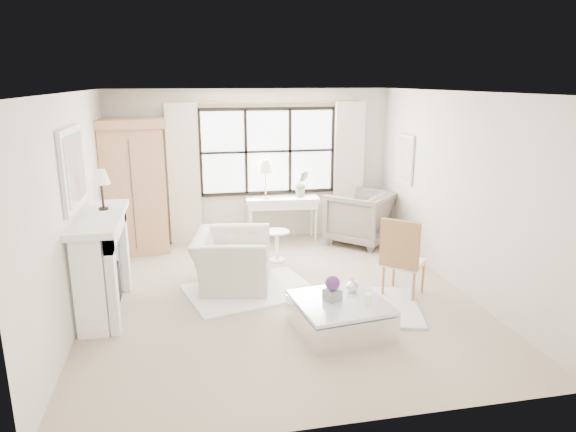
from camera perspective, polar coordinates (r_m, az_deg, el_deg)
name	(u,v)px	position (r m, az deg, el deg)	size (l,w,h in m)	color
floor	(280,296)	(7.05, -0.92, -8.88)	(5.50, 5.50, 0.00)	tan
ceiling	(279,92)	(6.46, -1.02, 13.62)	(5.50, 5.50, 0.00)	white
wall_back	(252,166)	(9.29, -4.08, 5.61)	(5.00, 5.00, 0.00)	beige
wall_front	(343,277)	(4.07, 6.17, -6.74)	(5.00, 5.00, 0.00)	white
wall_left	(74,209)	(6.65, -22.64, 0.76)	(5.50, 5.50, 0.00)	silver
wall_right	(457,191)	(7.48, 18.23, 2.63)	(5.50, 5.50, 0.00)	beige
window_pane	(268,151)	(9.28, -2.24, 7.18)	(2.40, 0.02, 1.50)	white
window_frame	(268,151)	(9.27, -2.23, 7.18)	(2.50, 0.04, 1.50)	black
curtain_rod	(268,102)	(9.14, -2.23, 12.54)	(0.04, 0.04, 3.30)	#BF9042
curtain_left	(184,175)	(9.14, -11.48, 4.46)	(0.55, 0.10, 2.47)	beige
curtain_right	(349,169)	(9.61, 6.76, 5.16)	(0.55, 0.10, 2.47)	beige
fireplace	(100,263)	(6.81, -20.19, -4.88)	(0.58, 1.66, 1.26)	white
mirror_frame	(73,168)	(6.56, -22.81, 4.93)	(0.05, 1.15, 0.95)	white
mirror_glass	(75,168)	(6.55, -22.55, 4.95)	(0.02, 1.00, 0.80)	silver
art_frame	(405,159)	(8.93, 12.84, 6.20)	(0.04, 0.62, 0.82)	silver
art_canvas	(404,159)	(8.92, 12.72, 6.19)	(0.01, 0.52, 0.72)	beige
mantel_lamp	(101,179)	(6.78, -20.09, 3.89)	(0.22, 0.22, 0.51)	black
armoire	(134,186)	(8.87, -16.78, 3.19)	(1.19, 0.82, 2.24)	tan
console_table	(282,219)	(9.31, -0.65, -0.31)	(1.34, 0.57, 0.80)	white
console_lamp	(265,167)	(9.05, -2.53, 5.43)	(0.28, 0.28, 0.69)	#B08D3D
orchid_plant	(302,184)	(9.23, 1.53, 3.62)	(0.26, 0.21, 0.48)	#627A51
side_table	(277,241)	(8.25, -1.23, -2.83)	(0.40, 0.40, 0.51)	white
rug_left	(250,290)	(7.21, -4.22, -8.25)	(1.69, 1.19, 0.03)	white
rug_right	(355,306)	(6.79, 7.50, -9.86)	(1.61, 1.20, 0.03)	white
club_armchair	(232,260)	(7.30, -6.23, -4.90)	(1.17, 1.03, 0.76)	beige
wingback_chair	(360,217)	(9.25, 8.02, -0.13)	(1.00, 1.03, 0.94)	gray
french_chair	(403,273)	(7.15, 12.65, -6.24)	(0.68, 0.68, 1.08)	#AD7A48
coffee_table	(340,316)	(6.11, 5.79, -11.02)	(1.12, 1.12, 0.38)	white
planter_box	(332,295)	(6.00, 4.94, -8.75)	(0.17, 0.17, 0.13)	gray
planter_flowers	(333,283)	(5.94, 4.97, -7.43)	(0.17, 0.17, 0.17)	#512A69
pillar_candle	(368,299)	(5.95, 8.93, -9.10)	(0.09, 0.09, 0.12)	white
coffee_vase	(352,285)	(6.25, 7.12, -7.63)	(0.16, 0.16, 0.16)	silver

